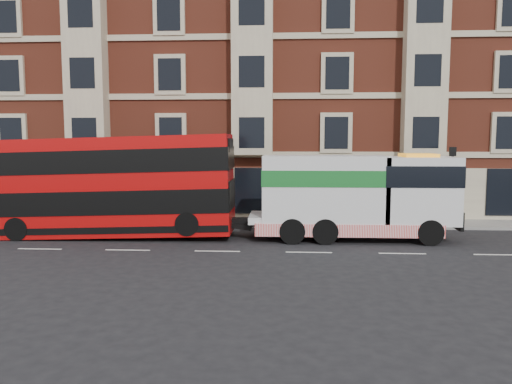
# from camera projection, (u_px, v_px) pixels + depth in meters

# --- Properties ---
(ground) EXTENTS (120.00, 120.00, 0.00)m
(ground) POSITION_uv_depth(u_px,v_px,m) (217.00, 251.00, 21.85)
(ground) COLOR black
(ground) RESTS_ON ground
(sidewalk) EXTENTS (90.00, 3.00, 0.15)m
(sidewalk) POSITION_uv_depth(u_px,v_px,m) (234.00, 222.00, 29.29)
(sidewalk) COLOR slate
(sidewalk) RESTS_ON ground
(victorian_terrace) EXTENTS (45.00, 12.00, 20.40)m
(victorian_terrace) POSITION_uv_depth(u_px,v_px,m) (251.00, 67.00, 35.70)
(victorian_terrace) COLOR brown
(victorian_terrace) RESTS_ON ground
(lamp_post_west) EXTENTS (0.35, 0.15, 4.35)m
(lamp_post_west) POSITION_uv_depth(u_px,v_px,m) (126.00, 179.00, 28.08)
(lamp_post_west) COLOR black
(lamp_post_west) RESTS_ON sidewalk
(lamp_post_east) EXTENTS (0.35, 0.15, 4.35)m
(lamp_post_east) POSITION_uv_depth(u_px,v_px,m) (452.00, 181.00, 27.06)
(lamp_post_east) COLOR black
(lamp_post_east) RESTS_ON sidewalk
(double_decker_bus) EXTENTS (12.33, 2.83, 4.99)m
(double_decker_bus) POSITION_uv_depth(u_px,v_px,m) (109.00, 185.00, 24.93)
(double_decker_bus) COLOR #AC0909
(double_decker_bus) RESTS_ON ground
(tow_truck) EXTENTS (9.87, 2.92, 4.11)m
(tow_truck) POSITION_uv_depth(u_px,v_px,m) (352.00, 195.00, 24.29)
(tow_truck) COLOR silver
(tow_truck) RESTS_ON ground
(pedestrian) EXTENTS (0.67, 0.59, 1.55)m
(pedestrian) POSITION_uv_depth(u_px,v_px,m) (128.00, 209.00, 28.76)
(pedestrian) COLOR #192433
(pedestrian) RESTS_ON sidewalk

